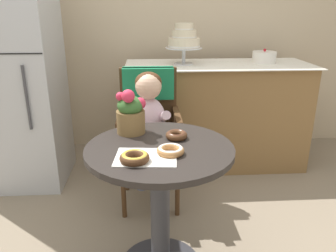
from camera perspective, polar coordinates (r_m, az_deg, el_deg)
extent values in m
cube|color=#C1AD8E|center=(3.33, -2.87, 19.56)|extent=(4.80, 0.10, 2.70)
cylinder|color=#282321|center=(1.62, -1.43, -3.98)|extent=(0.72, 0.72, 0.03)
cylinder|color=#333338|center=(1.80, -1.33, -14.56)|extent=(0.10, 0.10, 0.69)
cube|color=#472D19|center=(2.32, -3.16, -2.72)|extent=(0.42, 0.42, 0.04)
cube|color=#472D19|center=(2.42, -3.32, 4.52)|extent=(0.40, 0.04, 0.46)
cube|color=#472D19|center=(2.29, -7.97, -0.22)|extent=(0.04, 0.38, 0.18)
cube|color=#472D19|center=(2.29, 1.55, -0.02)|extent=(0.04, 0.38, 0.18)
cube|color=#197247|center=(2.39, -3.38, 7.30)|extent=(0.36, 0.11, 0.22)
cylinder|color=#472D19|center=(2.28, -7.60, -10.31)|extent=(0.03, 0.03, 0.45)
cylinder|color=#472D19|center=(2.28, 1.62, -10.11)|extent=(0.03, 0.03, 0.45)
cylinder|color=#472D19|center=(2.59, -7.11, -6.34)|extent=(0.03, 0.03, 0.45)
cylinder|color=#472D19|center=(2.59, 0.90, -6.17)|extent=(0.03, 0.03, 0.45)
ellipsoid|color=silver|center=(2.24, -3.23, 1.15)|extent=(0.22, 0.16, 0.30)
sphere|color=#E0B293|center=(2.17, -3.35, 6.74)|extent=(0.17, 0.17, 0.17)
ellipsoid|color=#4C2D19|center=(2.19, -3.36, 7.42)|extent=(0.17, 0.17, 0.14)
cylinder|color=silver|center=(2.15, -5.77, 1.61)|extent=(0.08, 0.23, 0.13)
sphere|color=#E0B293|center=(2.10, -5.52, -0.85)|extent=(0.06, 0.06, 0.06)
cylinder|color=silver|center=(2.15, -0.70, 1.72)|extent=(0.08, 0.23, 0.13)
sphere|color=#E0B293|center=(2.10, -0.84, -0.76)|extent=(0.06, 0.06, 0.06)
cylinder|color=#3F4760|center=(2.21, -4.59, -2.25)|extent=(0.09, 0.22, 0.09)
cylinder|color=#3F4760|center=(2.18, -4.50, -7.49)|extent=(0.08, 0.08, 0.26)
cylinder|color=#3F4760|center=(2.21, -1.73, -2.19)|extent=(0.09, 0.22, 0.09)
cylinder|color=#3F4760|center=(2.18, -1.58, -7.43)|extent=(0.08, 0.08, 0.26)
cube|color=white|center=(1.50, -3.77, -5.31)|extent=(0.29, 0.22, 0.00)
torus|color=#AD7542|center=(1.53, 0.42, -4.21)|extent=(0.13, 0.13, 0.03)
torus|color=white|center=(1.53, 0.42, -3.91)|extent=(0.11, 0.11, 0.02)
torus|color=#4C2D19|center=(1.46, -5.70, -5.41)|extent=(0.13, 0.13, 0.04)
torus|color=gold|center=(1.45, -5.71, -5.03)|extent=(0.11, 0.11, 0.02)
torus|color=#4C2D19|center=(1.71, 1.45, -1.59)|extent=(0.11, 0.11, 0.03)
torus|color=#512D1E|center=(1.70, 1.45, -1.30)|extent=(0.10, 0.10, 0.02)
cylinder|color=brown|center=(1.78, -6.32, 0.71)|extent=(0.15, 0.15, 0.12)
ellipsoid|color=#38662D|center=(1.76, -6.43, 3.49)|extent=(0.14, 0.13, 0.10)
sphere|color=#D82D4C|center=(1.75, -4.80, 3.84)|extent=(0.06, 0.06, 0.06)
sphere|color=#D82D4C|center=(1.80, -6.15, 4.15)|extent=(0.05, 0.05, 0.05)
sphere|color=#D82D4C|center=(1.74, -8.12, 4.99)|extent=(0.05, 0.05, 0.05)
sphere|color=#D82D4C|center=(1.69, -6.79, 5.07)|extent=(0.07, 0.07, 0.07)
cube|color=olive|center=(2.99, 8.20, 1.84)|extent=(1.50, 0.56, 0.90)
cube|color=white|center=(2.89, 8.64, 10.30)|extent=(1.56, 0.62, 0.01)
cylinder|color=silver|center=(2.84, 2.66, 10.52)|extent=(0.16, 0.16, 0.01)
cylinder|color=silver|center=(2.83, 2.69, 11.82)|extent=(0.03, 0.03, 0.12)
cylinder|color=silver|center=(2.82, 2.71, 13.11)|extent=(0.30, 0.30, 0.01)
cylinder|color=beige|center=(2.82, 2.72, 13.95)|extent=(0.26, 0.25, 0.08)
cylinder|color=white|center=(2.82, 2.71, 13.42)|extent=(0.26, 0.26, 0.01)
cylinder|color=beige|center=(2.81, 2.74, 15.35)|extent=(0.20, 0.20, 0.06)
cylinder|color=white|center=(2.81, 2.74, 14.90)|extent=(0.20, 0.20, 0.01)
cylinder|color=beige|center=(2.81, 2.76, 16.53)|extent=(0.15, 0.15, 0.05)
cylinder|color=white|center=(2.81, 2.76, 16.15)|extent=(0.15, 0.15, 0.01)
cylinder|color=white|center=(3.02, 16.01, 11.17)|extent=(0.20, 0.20, 0.10)
sphere|color=red|center=(3.01, 16.12, 12.29)|extent=(0.02, 0.02, 0.02)
cube|color=#B7BABF|center=(2.82, -24.51, 7.58)|extent=(0.64, 0.60, 1.70)
cylinder|color=#3F3F44|center=(2.48, -22.86, 4.37)|extent=(0.02, 0.02, 0.45)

